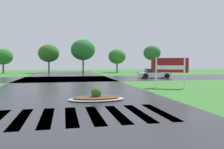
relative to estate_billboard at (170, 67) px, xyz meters
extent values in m
cube|color=#2B2B30|center=(-8.07, -3.38, -1.68)|extent=(11.18, 80.00, 0.01)
cube|color=#2B2B30|center=(-8.07, 11.88, -1.68)|extent=(90.00, 10.07, 0.01)
cube|color=white|center=(-9.87, -8.15, -1.68)|extent=(0.45, 3.36, 0.01)
cube|color=white|center=(-8.97, -8.15, -1.68)|extent=(0.45, 3.36, 0.01)
cube|color=white|center=(-8.07, -8.15, -1.68)|extent=(0.45, 3.36, 0.01)
cube|color=white|center=(-7.17, -8.15, -1.68)|extent=(0.45, 3.36, 0.01)
cube|color=white|center=(-6.27, -8.15, -1.68)|extent=(0.45, 3.36, 0.01)
cube|color=white|center=(-5.37, -8.15, -1.68)|extent=(0.45, 3.36, 0.01)
cube|color=white|center=(-4.47, -8.15, -1.68)|extent=(0.45, 3.36, 0.01)
cube|color=white|center=(0.97, -0.50, -0.46)|extent=(0.16, 0.16, 2.45)
cube|color=white|center=(-0.97, 0.50, -0.46)|extent=(0.16, 0.16, 2.45)
cube|color=maroon|center=(0.00, 0.00, 0.13)|extent=(2.52, 1.37, 1.17)
cube|color=white|center=(0.00, 0.00, -0.04)|extent=(1.93, 1.06, 0.33)
ellipsoid|color=#9E9B93|center=(-6.61, -4.66, -1.62)|extent=(3.08, 1.66, 0.12)
ellipsoid|color=brown|center=(-6.61, -4.66, -1.53)|extent=(2.52, 1.36, 0.10)
sphere|color=#2D6023|center=(-6.61, -4.66, -1.28)|extent=(0.56, 0.56, 0.56)
cube|color=silver|center=(3.25, 11.10, -1.23)|extent=(4.26, 2.41, 0.57)
cube|color=#1E232B|center=(2.97, 11.14, -0.71)|extent=(1.96, 1.88, 0.48)
cylinder|color=black|center=(4.74, 11.88, -1.36)|extent=(0.66, 0.31, 0.64)
cylinder|color=black|center=(4.47, 9.94, -1.36)|extent=(0.66, 0.31, 0.64)
cylinder|color=black|center=(2.02, 12.25, -1.36)|extent=(0.66, 0.31, 0.64)
cylinder|color=black|center=(1.75, 10.32, -1.36)|extent=(0.66, 0.31, 0.64)
cylinder|color=#4C3823|center=(-19.41, 29.06, -0.75)|extent=(0.28, 0.28, 1.87)
ellipsoid|color=#276D29|center=(-19.41, 29.06, 1.42)|extent=(3.52, 3.52, 2.99)
cylinder|color=#4C3823|center=(-11.15, 28.97, -0.49)|extent=(0.28, 0.28, 2.38)
ellipsoid|color=#2C631F|center=(-11.15, 28.97, 2.10)|extent=(4.01, 4.01, 3.41)
cylinder|color=#4C3823|center=(-4.65, 27.66, -0.28)|extent=(0.28, 0.28, 2.81)
ellipsoid|color=#256B2A|center=(-4.65, 27.66, 2.76)|extent=(4.68, 4.68, 3.98)
cylinder|color=#4C3823|center=(2.22, 28.23, -0.69)|extent=(0.28, 0.28, 1.99)
ellipsoid|color=#31722B|center=(2.22, 28.23, 1.53)|extent=(3.50, 3.50, 2.98)
cylinder|color=#4C3823|center=(10.13, 29.27, -0.30)|extent=(0.28, 0.28, 2.77)
ellipsoid|color=#27622C|center=(10.13, 29.27, 2.37)|extent=(3.65, 3.65, 3.10)
camera|label=1|loc=(-8.32, -16.93, 0.37)|focal=36.73mm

